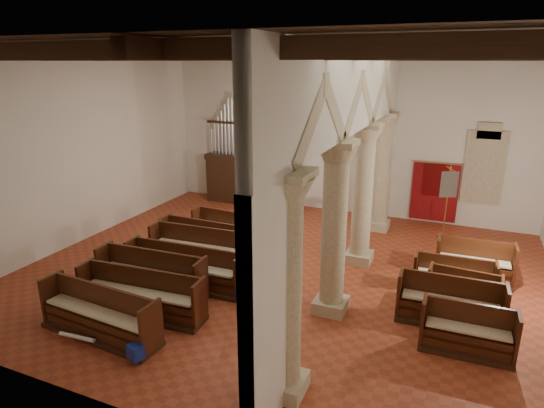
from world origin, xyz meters
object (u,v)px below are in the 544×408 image
Objects in this scene: pipe_organ at (232,169)px; processional_banner at (445,215)px; nave_pew_0 at (100,321)px; aisle_pew_0 at (467,337)px; lectern at (295,202)px.

pipe_organ is 1.79× the size of processional_banner.
nave_pew_0 is (2.04, -9.93, -1.00)m from pipe_organ.
pipe_organ reaches higher than nave_pew_0.
pipe_organ is 11.95m from aisle_pew_0.
pipe_organ is 10.19m from nave_pew_0.
aisle_pew_0 is (9.26, -7.48, -1.02)m from pipe_organ.
lectern is 5.40m from processional_banner.
pipe_organ is 2.42× the size of aisle_pew_0.
nave_pew_0 is 1.63× the size of aisle_pew_0.
nave_pew_0 is at bearing -116.22° from lectern.
lectern is at bearing -13.56° from pipe_organ.
lectern is 0.43× the size of nave_pew_0.
processional_banner reaches higher than nave_pew_0.
nave_pew_0 is at bearing -148.43° from processional_banner.
lectern is 9.25m from nave_pew_0.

